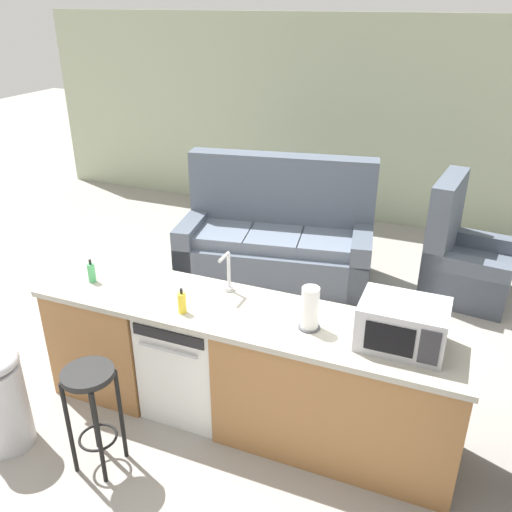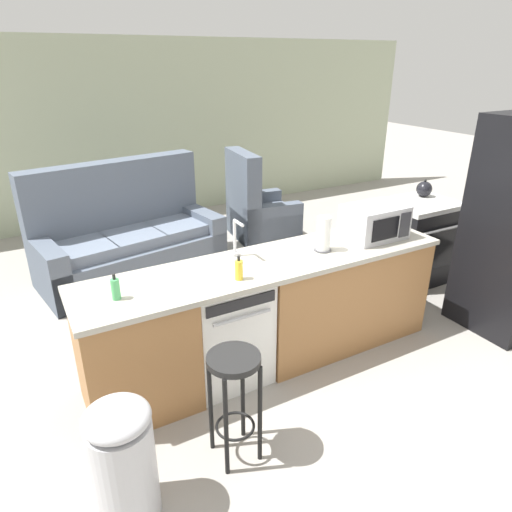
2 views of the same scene
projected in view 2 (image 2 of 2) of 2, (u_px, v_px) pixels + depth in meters
ground_plane at (253, 364)px, 3.75m from camera, size 24.00×24.00×0.00m
wall_back at (135, 132)px, 6.73m from camera, size 10.00×0.06×2.60m
kitchen_counter at (279, 312)px, 3.69m from camera, size 2.94×0.66×0.90m
dishwasher at (224, 328)px, 3.47m from camera, size 0.58×0.61×0.84m
stove_range at (416, 241)px, 5.05m from camera, size 0.76×0.68×0.90m
microwave at (374, 222)px, 3.85m from camera, size 0.50×0.37×0.28m
sink_faucet at (236, 241)px, 3.47m from camera, size 0.07×0.18×0.30m
paper_towel_roll at (324, 234)px, 3.58m from camera, size 0.14×0.14×0.28m
soap_bottle at (239, 270)px, 3.13m from camera, size 0.06×0.06×0.18m
dish_soap_bottle at (116, 289)px, 2.88m from camera, size 0.06×0.06×0.18m
kettle at (424, 189)px, 5.01m from camera, size 0.21×0.17×0.19m
bar_stool at (234, 385)px, 2.69m from camera, size 0.32×0.32×0.74m
trash_bin at (123, 461)px, 2.38m from camera, size 0.35×0.35×0.74m
couch at (127, 241)px, 5.20m from camera, size 2.12×1.23×1.27m
armchair at (257, 213)px, 6.27m from camera, size 0.89×0.94×1.20m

